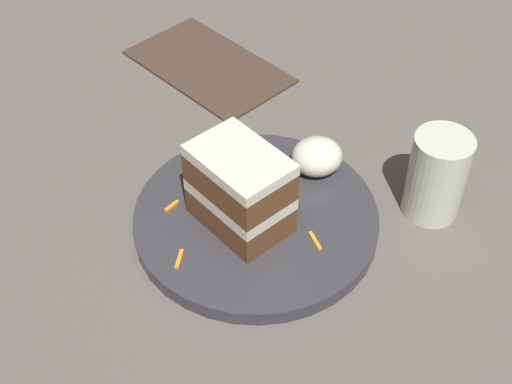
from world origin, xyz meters
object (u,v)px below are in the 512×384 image
Objects in this scene: orange_garnish at (221,157)px; menu_card at (208,66)px; cake_slice at (240,189)px; cream_dollop at (318,158)px; plate at (256,219)px; drinking_glass at (436,180)px.

orange_garnish reaches higher than menu_card.
cake_slice is 0.54× the size of menu_card.
cream_dollop is 0.27m from menu_card.
plate is at bearing -149.48° from cream_dollop.
cream_dollop is 0.11m from orange_garnish.
drinking_glass reaches higher than menu_card.
orange_garnish is (-0.10, 0.05, -0.02)m from cream_dollop.
cream_dollop reaches higher than menu_card.
cream_dollop is at bearing 30.52° from plate.
cake_slice is at bearing 176.43° from drinking_glass.
plate reaches higher than menu_card.
orange_garnish is at bearing 155.72° from cream_dollop.
orange_garnish is (-0.00, 0.10, -0.04)m from cake_slice.
orange_garnish is 0.21m from menu_card.
plate is at bearing 174.30° from drinking_glass.
drinking_glass is at bearing 89.41° from menu_card.
orange_garnish is at bearing 52.82° from menu_card.
menu_card is (-0.19, 0.32, -0.04)m from drinking_glass.
orange_garnish reaches higher than plate.
menu_card is at bearing 84.15° from orange_garnish.
cake_slice is 0.21m from drinking_glass.
cake_slice reaches higher than drinking_glass.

